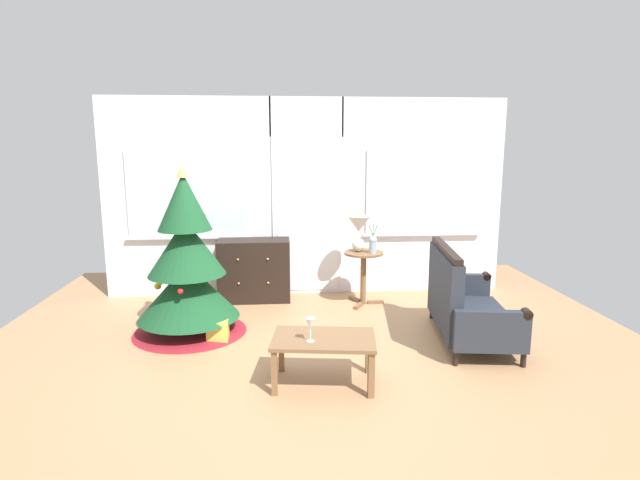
% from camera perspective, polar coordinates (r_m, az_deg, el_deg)
% --- Properties ---
extents(ground_plane, '(6.76, 6.76, 0.00)m').
position_cam_1_polar(ground_plane, '(4.89, -0.07, -12.83)').
color(ground_plane, '#AD7F56').
extents(back_wall_with_door, '(5.20, 0.14, 2.55)m').
position_cam_1_polar(back_wall_with_door, '(6.59, -1.50, 4.84)').
color(back_wall_with_door, white).
rests_on(back_wall_with_door, ground).
extents(christmas_tree, '(1.18, 1.18, 1.75)m').
position_cam_1_polar(christmas_tree, '(5.41, -14.77, -3.40)').
color(christmas_tree, '#4C331E').
rests_on(christmas_tree, ground).
extents(dresser_cabinet, '(0.90, 0.45, 0.78)m').
position_cam_1_polar(dresser_cabinet, '(6.46, -7.45, -3.39)').
color(dresser_cabinet, black).
rests_on(dresser_cabinet, ground).
extents(settee_sofa, '(0.87, 1.45, 0.96)m').
position_cam_1_polar(settee_sofa, '(5.31, 15.86, -6.97)').
color(settee_sofa, black).
rests_on(settee_sofa, ground).
extents(side_table, '(0.50, 0.48, 0.66)m').
position_cam_1_polar(side_table, '(6.24, 4.93, -3.07)').
color(side_table, brown).
rests_on(side_table, ground).
extents(table_lamp, '(0.28, 0.28, 0.44)m').
position_cam_1_polar(table_lamp, '(6.17, 4.39, 1.28)').
color(table_lamp, silver).
rests_on(table_lamp, side_table).
extents(flower_vase, '(0.11, 0.10, 0.35)m').
position_cam_1_polar(flower_vase, '(6.13, 5.99, -0.40)').
color(flower_vase, '#99ADBC').
rests_on(flower_vase, side_table).
extents(coffee_table, '(0.90, 0.63, 0.40)m').
position_cam_1_polar(coffee_table, '(4.22, 0.42, -11.70)').
color(coffee_table, brown).
rests_on(coffee_table, ground).
extents(wine_glass, '(0.08, 0.08, 0.20)m').
position_cam_1_polar(wine_glass, '(4.07, -1.11, -9.53)').
color(wine_glass, silver).
rests_on(wine_glass, coffee_table).
extents(gift_box, '(0.21, 0.19, 0.21)m').
position_cam_1_polar(gift_box, '(5.28, -11.47, -9.96)').
color(gift_box, '#D8C64C').
rests_on(gift_box, ground).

